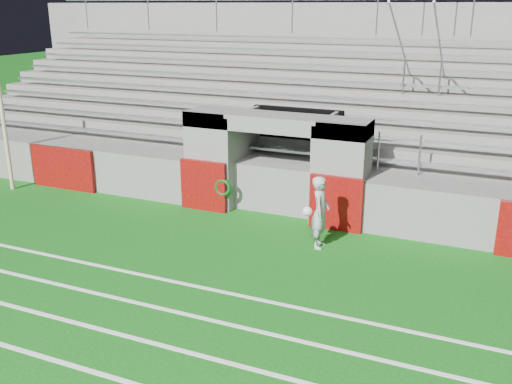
% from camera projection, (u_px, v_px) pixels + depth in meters
% --- Properties ---
extents(ground, '(90.00, 90.00, 0.00)m').
position_uv_depth(ground, '(214.00, 265.00, 12.01)').
color(ground, '#0D5210').
rests_on(ground, ground).
extents(field_post, '(0.11, 0.11, 3.54)m').
position_uv_depth(field_post, '(5.00, 131.00, 16.41)').
color(field_post, beige).
rests_on(field_post, ground).
extents(stadium_structure, '(26.00, 8.48, 5.42)m').
position_uv_depth(stadium_structure, '(325.00, 125.00, 18.49)').
color(stadium_structure, '#64625F').
rests_on(stadium_structure, ground).
extents(goalkeeper_with_ball, '(0.60, 0.65, 1.65)m').
position_uv_depth(goalkeeper_with_ball, '(320.00, 212.00, 12.67)').
color(goalkeeper_with_ball, '#A1A6AB').
rests_on(goalkeeper_with_ball, ground).
extents(hose_coil, '(0.52, 0.14, 0.52)m').
position_uv_depth(hose_coil, '(223.00, 188.00, 14.80)').
color(hose_coil, '#0C400D').
rests_on(hose_coil, ground).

